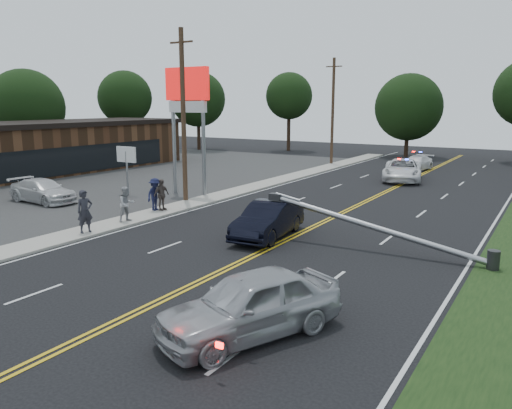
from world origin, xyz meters
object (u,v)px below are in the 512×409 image
Objects in this scene: fallen_streetlight at (385,230)px; bystander_b at (127,204)px; waiting_sedan at (250,304)px; utility_pole_mid at (183,116)px; parked_car at (43,191)px; utility_pole_far at (333,111)px; emergency_b at (416,163)px; bystander_a at (85,211)px; crashed_sedan at (268,220)px; emergency_a at (402,170)px; pylon_sign at (187,100)px; small_sign at (126,159)px; bystander_d at (161,195)px; bystander_c at (155,194)px.

fallen_streetlight is 5.44× the size of bystander_b.
waiting_sedan is at bearing -94.56° from fallen_streetlight.
utility_pole_mid reaches higher than parked_car.
utility_pole_far is 9.24m from emergency_b.
bystander_a is at bearing -82.26° from utility_pole_mid.
utility_pole_far reaches higher than emergency_b.
crashed_sedan is at bearing -63.64° from bystander_b.
utility_pole_far is 2.11× the size of crashed_sedan.
crashed_sedan is 0.80× the size of emergency_a.
bystander_b is at bearing -72.91° from pylon_sign.
pylon_sign is at bearing 140.35° from crashed_sedan.
bystander_d is (5.59, -2.97, -1.36)m from small_sign.
bystander_b reaches higher than waiting_sedan.
bystander_b is (-0.03, 2.53, -0.11)m from bystander_a.
waiting_sedan reaches higher than emergency_a.
bystander_a is at bearing -160.47° from fallen_streetlight.
emergency_a is (15.91, 19.85, 0.13)m from parked_car.
fallen_streetlight is at bearing -22.22° from pylon_sign.
bystander_a is 1.12× the size of bystander_b.
bystander_b is at bearing -44.56° from small_sign.
pylon_sign is at bearing 157.78° from fallen_streetlight.
pylon_sign is at bearing 19.31° from bystander_c.
waiting_sedan is (12.68, -12.85, -4.25)m from utility_pole_mid.
fallen_streetlight reaches higher than bystander_c.
pylon_sign is at bearing 29.34° from bystander_d.
emergency_a is 1.33× the size of emergency_b.
utility_pole_far is at bearing 1.15° from bystander_c.
small_sign is 0.70× the size of emergency_b.
waiting_sedan is (12.68, -34.85, -4.25)m from utility_pole_far.
small_sign reaches higher than emergency_b.
waiting_sedan is (13.98, -14.85, -5.16)m from pylon_sign.
bystander_b reaches higher than crashed_sedan.
waiting_sedan is 21.57m from parked_car.
small_sign reaches higher than parked_car.
waiting_sedan is at bearing -75.34° from emergency_b.
small_sign is 5.53m from utility_pole_mid.
bystander_c is (-12.18, 9.70, 0.16)m from waiting_sedan.
emergency_b is at bearing -28.63° from parked_car.
utility_pole_mid reaches higher than bystander_a.
bystander_c is (0.51, -25.15, -4.09)m from utility_pole_far.
waiting_sedan is at bearing -95.59° from emergency_a.
fallen_streetlight is 29.54m from utility_pole_far.
bystander_a is (1.13, -30.35, -4.00)m from utility_pole_far.
bystander_d is at bearing -127.00° from emergency_a.
fallen_streetlight is at bearing 109.80° from waiting_sedan.
emergency_b is at bearing 84.37° from crashed_sedan.
bystander_c is (-7.76, 1.23, 0.22)m from crashed_sedan.
waiting_sedan is 12.40m from bystander_a.
utility_pole_mid reaches higher than bystander_d.
pylon_sign is at bearing 29.74° from small_sign.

